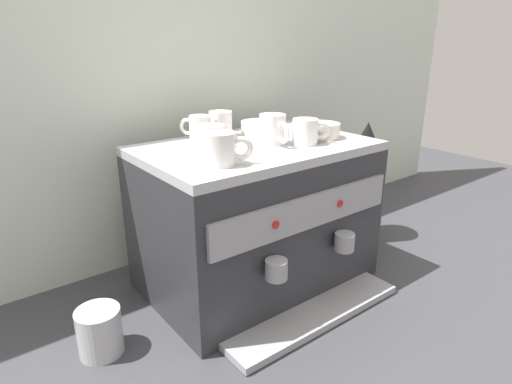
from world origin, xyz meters
TOP-DOWN VIEW (x-y plane):
  - ground_plane at (0.00, 0.00)m, footprint 4.00×4.00m
  - tiled_backsplash_wall at (0.00, 0.35)m, footprint 2.80×0.03m
  - espresso_machine at (0.00, -0.00)m, footprint 0.65×0.53m
  - ceramic_cup_0 at (-0.10, 0.15)m, footprint 0.07×0.09m
  - ceramic_cup_1 at (0.04, -0.03)m, footprint 0.07×0.12m
  - ceramic_cup_2 at (-0.02, 0.14)m, footprint 0.10×0.08m
  - ceramic_cup_3 at (-0.20, -0.12)m, footprint 0.11×0.09m
  - ceramic_cup_4 at (-0.12, 0.04)m, footprint 0.09×0.11m
  - ceramic_cup_5 at (0.11, -0.09)m, footprint 0.11×0.07m
  - ceramic_bowl_0 at (0.10, 0.11)m, footprint 0.12×0.12m
  - ceramic_bowl_1 at (0.20, -0.06)m, footprint 0.11×0.11m
  - coffee_grinder at (0.51, 0.01)m, footprint 0.15×0.15m
  - milk_pitcher at (-0.50, -0.04)m, footprint 0.11×0.11m

SIDE VIEW (x-z plane):
  - ground_plane at x=0.00m, z-range 0.00..0.00m
  - milk_pitcher at x=-0.50m, z-range 0.00..0.12m
  - coffee_grinder at x=0.51m, z-range -0.01..0.43m
  - espresso_machine at x=0.00m, z-range 0.00..0.43m
  - ceramic_bowl_0 at x=0.10m, z-range 0.43..0.47m
  - ceramic_bowl_1 at x=0.20m, z-range 0.43..0.48m
  - ceramic_cup_4 at x=-0.12m, z-range 0.44..0.50m
  - ceramic_cup_0 at x=-0.10m, z-range 0.44..0.51m
  - ceramic_cup_5 at x=0.11m, z-range 0.44..0.51m
  - ceramic_cup_2 at x=-0.02m, z-range 0.44..0.51m
  - ceramic_cup_3 at x=-0.20m, z-range 0.44..0.51m
  - ceramic_cup_1 at x=0.04m, z-range 0.44..0.52m
  - tiled_backsplash_wall at x=0.00m, z-range 0.00..1.06m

